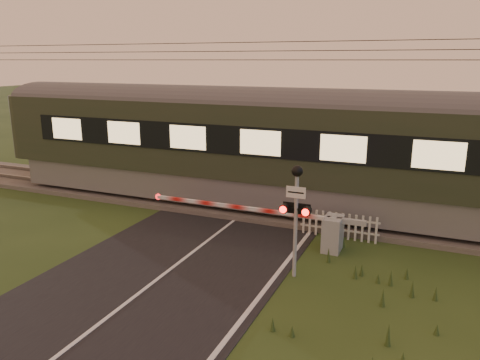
% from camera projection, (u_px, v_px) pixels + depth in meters
% --- Properties ---
extents(ground, '(160.00, 160.00, 0.00)m').
position_uv_depth(ground, '(160.00, 278.00, 12.15)').
color(ground, '#283D17').
rests_on(ground, ground).
extents(road, '(6.00, 140.00, 0.03)m').
position_uv_depth(road, '(155.00, 282.00, 11.94)').
color(road, black).
rests_on(road, ground).
extents(track_bed, '(140.00, 3.40, 0.39)m').
position_uv_depth(track_bed, '(252.00, 206.00, 17.93)').
color(track_bed, '#47423D').
rests_on(track_bed, ground).
extents(overhead_wires, '(120.00, 0.62, 0.62)m').
position_uv_depth(overhead_wires, '(253.00, 53.00, 16.52)').
color(overhead_wires, black).
rests_on(overhead_wires, ground).
extents(boom_gate, '(7.07, 0.80, 1.07)m').
position_uv_depth(boom_gate, '(320.00, 230.00, 13.94)').
color(boom_gate, gray).
rests_on(boom_gate, ground).
extents(crossing_signal, '(0.76, 0.33, 2.98)m').
position_uv_depth(crossing_signal, '(296.00, 202.00, 11.75)').
color(crossing_signal, gray).
rests_on(crossing_signal, ground).
extents(picket_fence, '(2.50, 0.07, 0.85)m').
position_uv_depth(picket_fence, '(339.00, 226.00, 14.75)').
color(picket_fence, silver).
rests_on(picket_fence, ground).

